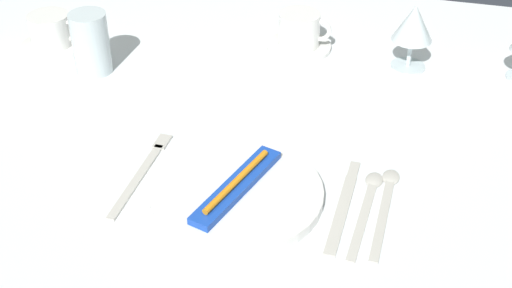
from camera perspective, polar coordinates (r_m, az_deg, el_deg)
name	(u,v)px	position (r m, az deg, el deg)	size (l,w,h in m)	color
dining_table	(257,138)	(1.38, 0.08, 0.45)	(1.80, 1.11, 0.74)	white
dinner_plate	(237,194)	(1.10, -1.54, -4.01)	(0.27, 0.27, 0.02)	white
toothbrush_package	(237,185)	(1.09, -1.55, -3.34)	(0.10, 0.21, 0.02)	blue
fork_outer	(143,171)	(1.17, -9.06, -2.12)	(0.02, 0.23, 0.00)	beige
dinner_knife	(343,208)	(1.10, 6.97, -5.09)	(0.02, 0.23, 0.00)	beige
spoon_soup	(367,203)	(1.11, 8.93, -4.73)	(0.03, 0.21, 0.01)	beige
spoon_dessert	(386,202)	(1.12, 10.38, -4.56)	(0.03, 0.22, 0.01)	beige
saucer_left	(53,46)	(1.57, -15.97, 7.58)	(0.13, 0.13, 0.01)	white
coffee_cup_left	(51,30)	(1.56, -16.14, 8.81)	(0.11, 0.09, 0.07)	white
saucer_right	(299,47)	(1.51, 3.44, 7.80)	(0.14, 0.14, 0.01)	white
coffee_cup_right	(300,29)	(1.49, 3.56, 9.17)	(0.11, 0.09, 0.07)	white
wine_glass_left	(413,26)	(1.43, 12.53, 9.26)	(0.08, 0.08, 0.14)	silver
drink_tumbler	(91,43)	(1.44, -13.11, 7.90)	(0.07, 0.07, 0.12)	silver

